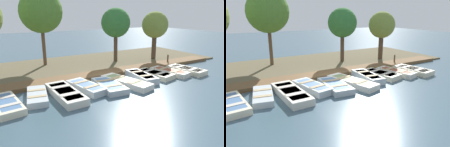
% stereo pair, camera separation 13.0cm
% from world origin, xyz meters
% --- Properties ---
extents(ground_plane, '(80.00, 80.00, 0.00)m').
position_xyz_m(ground_plane, '(0.00, 0.00, 0.00)').
color(ground_plane, '#425B6B').
extents(shore_bank, '(8.00, 24.00, 0.13)m').
position_xyz_m(shore_bank, '(-5.00, 0.00, 0.06)').
color(shore_bank, brown).
rests_on(shore_bank, ground_plane).
extents(dock_walkway, '(1.43, 21.21, 0.25)m').
position_xyz_m(dock_walkway, '(-1.46, 0.00, 0.12)').
color(dock_walkway, brown).
rests_on(dock_walkway, ground_plane).
extents(rowboat_0, '(2.98, 1.41, 0.35)m').
position_xyz_m(rowboat_0, '(1.01, -6.59, 0.17)').
color(rowboat_0, beige).
rests_on(rowboat_0, ground_plane).
extents(rowboat_1, '(2.75, 1.46, 0.35)m').
position_xyz_m(rowboat_1, '(0.67, -5.09, 0.17)').
color(rowboat_1, '#B2BCC1').
rests_on(rowboat_1, ground_plane).
extents(rowboat_2, '(3.57, 1.27, 0.40)m').
position_xyz_m(rowboat_2, '(1.15, -3.73, 0.20)').
color(rowboat_2, beige).
rests_on(rowboat_2, ground_plane).
extents(rowboat_3, '(2.97, 1.56, 0.39)m').
position_xyz_m(rowboat_3, '(0.77, -2.32, 0.19)').
color(rowboat_3, '#B2BCC1').
rests_on(rowboat_3, ground_plane).
extents(rowboat_4, '(2.99, 1.50, 0.36)m').
position_xyz_m(rowboat_4, '(1.17, -1.03, 0.18)').
color(rowboat_4, '#B2BCC1').
rests_on(rowboat_4, ground_plane).
extents(rowboat_5, '(3.67, 1.86, 0.38)m').
position_xyz_m(rowboat_5, '(1.15, 0.21, 0.19)').
color(rowboat_5, silver).
rests_on(rowboat_5, ground_plane).
extents(rowboat_6, '(2.88, 1.27, 0.44)m').
position_xyz_m(rowboat_6, '(0.80, 1.68, 0.22)').
color(rowboat_6, '#B2BCC1').
rests_on(rowboat_6, ground_plane).
extents(rowboat_7, '(2.86, 1.80, 0.36)m').
position_xyz_m(rowboat_7, '(0.72, 2.94, 0.18)').
color(rowboat_7, beige).
rests_on(rowboat_7, ground_plane).
extents(rowboat_8, '(2.97, 1.59, 0.36)m').
position_xyz_m(rowboat_8, '(0.81, 4.30, 0.18)').
color(rowboat_8, silver).
rests_on(rowboat_8, ground_plane).
extents(rowboat_9, '(2.95, 1.66, 0.37)m').
position_xyz_m(rowboat_9, '(1.10, 5.74, 0.18)').
color(rowboat_9, beige).
rests_on(rowboat_9, ground_plane).
extents(mooring_post_far, '(0.13, 0.13, 0.86)m').
position_xyz_m(mooring_post_far, '(-1.56, 6.46, 0.43)').
color(mooring_post_far, brown).
rests_on(mooring_post_far, ground_plane).
extents(park_tree_left, '(3.37, 3.37, 6.11)m').
position_xyz_m(park_tree_left, '(-6.31, -2.83, 4.41)').
color(park_tree_left, brown).
rests_on(park_tree_left, ground_plane).
extents(park_tree_center, '(2.52, 2.52, 4.76)m').
position_xyz_m(park_tree_center, '(-4.51, 2.97, 3.46)').
color(park_tree_center, '#4C3828').
rests_on(park_tree_center, ground_plane).
extents(park_tree_right, '(2.39, 2.39, 4.46)m').
position_xyz_m(park_tree_right, '(-3.57, 6.61, 3.20)').
color(park_tree_right, '#4C3828').
rests_on(park_tree_right, ground_plane).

